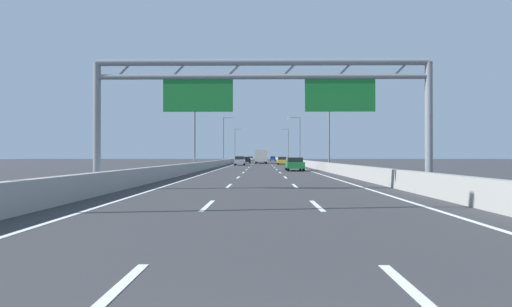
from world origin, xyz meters
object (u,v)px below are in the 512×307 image
object	(u,v)px
streetlamp_left_distant	(236,143)
blue_car	(273,159)
streetlamp_right_far	(299,137)
streetlamp_right_distant	(287,143)
yellow_car	(282,161)
red_car	(261,160)
streetlamp_left_far	(225,137)
streetlamp_right_mid	(327,123)
box_truck	(261,156)
white_car	(251,159)
black_car	(247,160)
green_car	(295,164)
silver_car	(240,161)
sign_gantry	(264,91)
streetlamp_left_mid	(197,123)

from	to	relation	value
streetlamp_left_distant	blue_car	bearing A→B (deg)	53.01
streetlamp_right_far	streetlamp_right_distant	distance (m)	36.22
blue_car	yellow_car	world-z (taller)	blue_car
red_car	streetlamp_left_far	bearing A→B (deg)	-111.89
streetlamp_right_mid	streetlamp_left_distant	size ratio (longest dim) A/B	1.00
box_truck	white_car	bearing A→B (deg)	94.00
streetlamp_left_far	streetlamp_right_distant	xyz separation A→B (m)	(14.93, 36.22, 0.00)
streetlamp_right_distant	black_car	world-z (taller)	streetlamp_right_distant
streetlamp_right_far	green_car	size ratio (longest dim) A/B	2.05
streetlamp_left_distant	silver_car	distance (m)	47.40
white_car	streetlamp_left_far	bearing A→B (deg)	-93.76
sign_gantry	streetlamp_right_distant	size ratio (longest dim) A/B	1.74
black_car	sign_gantry	bearing A→B (deg)	-87.30
yellow_car	box_truck	size ratio (longest dim) A/B	0.51
streetlamp_left_mid	silver_car	distance (m)	26.08
streetlamp_right_mid	red_car	bearing A→B (deg)	97.98
streetlamp_left_far	streetlamp_right_far	xyz separation A→B (m)	(14.93, 0.00, 0.00)
black_car	streetlamp_left_mid	bearing A→B (deg)	-95.17
streetlamp_right_far	red_car	world-z (taller)	streetlamp_right_far
green_car	box_truck	bearing A→B (deg)	94.87
green_car	white_car	distance (m)	95.52
streetlamp_right_far	yellow_car	bearing A→B (deg)	-124.11
streetlamp_right_mid	streetlamp_left_far	world-z (taller)	same
streetlamp_right_far	streetlamp_right_mid	bearing A→B (deg)	-90.00
streetlamp_left_distant	box_truck	xyz separation A→B (m)	(7.36, -30.63, -3.79)
silver_car	black_car	bearing A→B (deg)	88.67
streetlamp_left_mid	silver_car	bearing A→B (deg)	81.85
streetlamp_right_far	black_car	world-z (taller)	streetlamp_right_far
streetlamp_right_mid	yellow_car	distance (m)	31.42
streetlamp_right_mid	yellow_car	bearing A→B (deg)	96.71
green_car	blue_car	bearing A→B (deg)	89.97
streetlamp_left_distant	box_truck	distance (m)	31.73
streetlamp_left_mid	streetlamp_right_mid	bearing A→B (deg)	0.00
streetlamp_left_far	red_car	size ratio (longest dim) A/B	2.23
streetlamp_left_distant	green_car	size ratio (longest dim) A/B	2.05
black_car	red_car	distance (m)	9.55
sign_gantry	blue_car	xyz separation A→B (m)	(3.59, 114.73, -4.06)
sign_gantry	yellow_car	xyz separation A→B (m)	(3.76, 58.37, -4.07)
green_car	streetlamp_left_far	bearing A→B (deg)	106.21
streetlamp_left_far	streetlamp_left_distant	size ratio (longest dim) A/B	1.00
red_car	green_car	bearing A→B (deg)	-86.16
streetlamp_left_far	yellow_car	distance (m)	13.34
streetlamp_left_far	red_car	xyz separation A→B (m)	(7.31, 18.18, -4.64)
red_car	yellow_car	size ratio (longest dim) A/B	0.99
sign_gantry	white_car	size ratio (longest dim) A/B	3.86
red_car	blue_car	world-z (taller)	red_car
streetlamp_right_mid	white_car	world-z (taller)	streetlamp_right_mid
streetlamp_left_far	yellow_car	size ratio (longest dim) A/B	2.20
streetlamp_right_far	box_truck	world-z (taller)	streetlamp_right_far
streetlamp_left_mid	red_car	xyz separation A→B (m)	(7.31, 54.40, -4.64)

